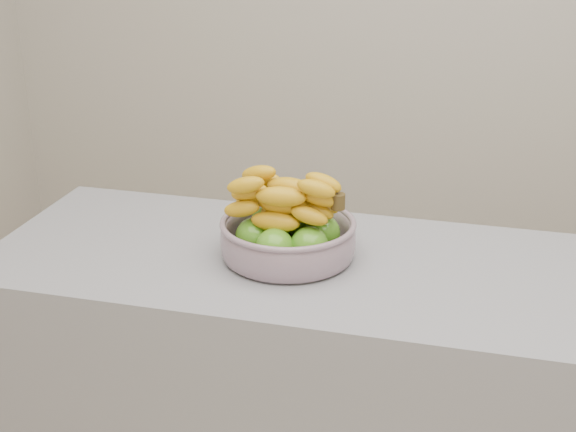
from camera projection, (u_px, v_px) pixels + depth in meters
fruit_bowl at (288, 232)px, 1.79m from camera, size 0.31×0.31×0.19m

